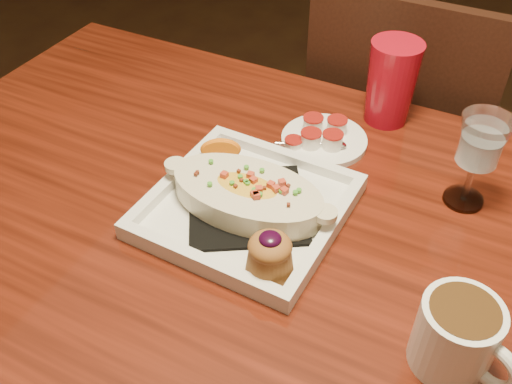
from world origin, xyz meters
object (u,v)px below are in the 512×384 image
at_px(plate, 248,203).
at_px(table, 295,288).
at_px(coffee_mug, 458,336).
at_px(chair_far, 395,146).
at_px(goblet, 480,146).
at_px(saucer, 323,137).
at_px(red_tumbler, 391,83).

bearing_deg(plate, table, -11.01).
bearing_deg(coffee_mug, chair_far, 132.10).
relative_size(chair_far, goblet, 5.86).
bearing_deg(goblet, saucer, 171.23).
distance_m(chair_far, goblet, 0.58).
distance_m(plate, saucer, 0.23).
xyz_separation_m(table, chair_far, (-0.00, 0.63, -0.15)).
distance_m(coffee_mug, goblet, 0.31).
distance_m(goblet, red_tumbler, 0.25).
distance_m(coffee_mug, red_tumbler, 0.52).
height_order(table, saucer, saucer).
relative_size(saucer, red_tumbler, 0.98).
bearing_deg(saucer, plate, -97.79).
bearing_deg(table, coffee_mug, -20.78).
bearing_deg(coffee_mug, saucer, 155.29).
relative_size(goblet, red_tumbler, 1.01).
relative_size(table, goblet, 9.45).
height_order(saucer, red_tumbler, red_tumbler).
bearing_deg(goblet, coffee_mug, -81.41).
bearing_deg(plate, coffee_mug, -16.69).
bearing_deg(table, plate, 167.04).
height_order(plate, goblet, goblet).
bearing_deg(saucer, goblet, -8.77).
bearing_deg(red_tumbler, saucer, -121.29).
bearing_deg(table, red_tumbler, 87.93).
distance_m(table, goblet, 0.35).
xyz_separation_m(table, goblet, (0.19, 0.21, 0.21)).
xyz_separation_m(chair_far, goblet, (0.19, -0.42, 0.35)).
bearing_deg(red_tumbler, goblet, -42.59).
distance_m(coffee_mug, saucer, 0.46).
height_order(chair_far, red_tumbler, chair_far).
relative_size(coffee_mug, saucer, 0.84).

